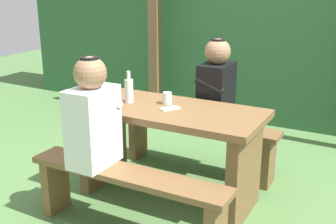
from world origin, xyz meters
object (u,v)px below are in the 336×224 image
object	(u,v)px
picnic_table	(168,137)
drinking_glass	(167,98)
bottle_left	(129,90)
cell_phone	(170,108)
bench_far	(199,135)
bench_near	(127,189)
person_black_coat	(216,86)
person_white_shirt	(93,116)

from	to	relation	value
picnic_table	drinking_glass	size ratio (longest dim) A/B	15.79
bottle_left	cell_phone	world-z (taller)	bottle_left
bench_far	bottle_left	size ratio (longest dim) A/B	5.82
bench_near	person_black_coat	bearing A→B (deg)	82.34
person_black_coat	drinking_glass	size ratio (longest dim) A/B	8.11
cell_phone	bench_far	bearing A→B (deg)	124.86
drinking_glass	bottle_left	xyz separation A→B (m)	(-0.28, -0.10, 0.05)
person_black_coat	cell_phone	size ratio (longest dim) A/B	5.14
bench_near	bench_far	world-z (taller)	same
picnic_table	cell_phone	world-z (taller)	cell_phone
bench_near	bench_far	distance (m)	1.12
person_white_shirt	cell_phone	bearing A→B (deg)	62.19
bench_far	person_black_coat	size ratio (longest dim) A/B	1.95
drinking_glass	bottle_left	size ratio (longest dim) A/B	0.37
picnic_table	cell_phone	size ratio (longest dim) A/B	10.00
person_black_coat	cell_phone	distance (m)	0.60
drinking_glass	bench_near	bearing A→B (deg)	-85.53
person_white_shirt	bottle_left	xyz separation A→B (m)	(-0.08, 0.54, 0.04)
picnic_table	person_black_coat	distance (m)	0.64
person_black_coat	bottle_left	distance (m)	0.74
cell_phone	bottle_left	bearing A→B (deg)	-149.92
picnic_table	cell_phone	distance (m)	0.24
person_white_shirt	cell_phone	distance (m)	0.60
bench_near	bench_far	xyz separation A→B (m)	(0.00, 1.12, 0.00)
bench_near	person_white_shirt	distance (m)	0.52
person_black_coat	drinking_glass	bearing A→B (deg)	-112.82
bench_far	person_white_shirt	xyz separation A→B (m)	(-0.25, -1.11, 0.46)
bench_near	bench_far	size ratio (longest dim) A/B	1.00
bench_near	drinking_glass	world-z (taller)	drinking_glass
bench_far	bench_near	bearing A→B (deg)	-90.00
cell_phone	drinking_glass	bearing A→B (deg)	158.65
bench_near	drinking_glass	bearing A→B (deg)	94.47
bench_far	cell_phone	world-z (taller)	cell_phone
bottle_left	cell_phone	size ratio (longest dim) A/B	1.72
bench_near	person_white_shirt	world-z (taller)	person_white_shirt
person_white_shirt	bottle_left	distance (m)	0.55
bench_far	bottle_left	world-z (taller)	bottle_left
drinking_glass	cell_phone	xyz separation A→B (m)	(0.08, -0.11, -0.04)
person_white_shirt	bench_near	bearing A→B (deg)	-0.76
picnic_table	drinking_glass	xyz separation A→B (m)	(-0.05, 0.08, 0.27)
bench_near	drinking_glass	xyz separation A→B (m)	(-0.05, 0.64, 0.45)
bench_near	drinking_glass	size ratio (longest dim) A/B	15.79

